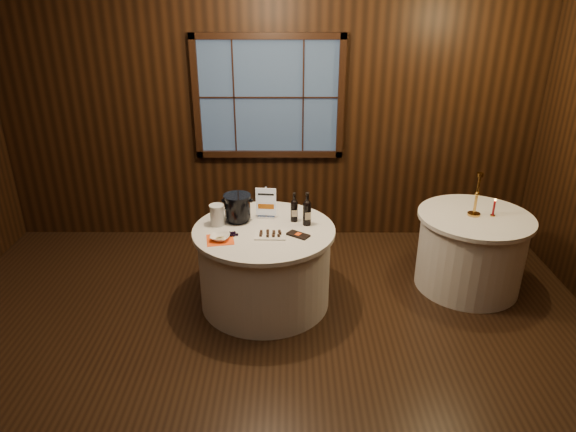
{
  "coord_description": "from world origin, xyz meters",
  "views": [
    {
      "loc": [
        0.23,
        -3.14,
        2.75
      ],
      "look_at": [
        0.22,
        0.9,
        0.94
      ],
      "focal_mm": 32.0,
      "sensor_mm": 36.0,
      "label": 1
    }
  ],
  "objects_px": {
    "glass_pitcher": "(217,215)",
    "cracker_bowl": "(220,237)",
    "side_table": "(470,251)",
    "chocolate_plate": "(270,234)",
    "brass_candlestick": "(476,200)",
    "main_table": "(265,266)",
    "grape_bunch": "(232,234)",
    "port_bottle_right": "(307,211)",
    "red_candle": "(494,209)",
    "chocolate_box": "(298,235)",
    "sign_stand": "(266,207)",
    "ice_bucket": "(238,207)",
    "port_bottle_left": "(294,209)"
  },
  "relations": [
    {
      "from": "side_table",
      "to": "port_bottle_right",
      "type": "distance_m",
      "value": 1.71
    },
    {
      "from": "port_bottle_left",
      "to": "red_candle",
      "type": "bearing_deg",
      "value": 0.95
    },
    {
      "from": "side_table",
      "to": "port_bottle_left",
      "type": "height_order",
      "value": "port_bottle_left"
    },
    {
      "from": "ice_bucket",
      "to": "chocolate_plate",
      "type": "bearing_deg",
      "value": -45.41
    },
    {
      "from": "port_bottle_left",
      "to": "ice_bucket",
      "type": "relative_size",
      "value": 1.08
    },
    {
      "from": "cracker_bowl",
      "to": "brass_candlestick",
      "type": "xyz_separation_m",
      "value": [
        2.34,
        0.53,
        0.13
      ]
    },
    {
      "from": "glass_pitcher",
      "to": "cracker_bowl",
      "type": "distance_m",
      "value": 0.32
    },
    {
      "from": "port_bottle_right",
      "to": "cracker_bowl",
      "type": "relative_size",
      "value": 1.89
    },
    {
      "from": "main_table",
      "to": "chocolate_box",
      "type": "bearing_deg",
      "value": -25.29
    },
    {
      "from": "chocolate_plate",
      "to": "glass_pitcher",
      "type": "height_order",
      "value": "glass_pitcher"
    },
    {
      "from": "chocolate_plate",
      "to": "cracker_bowl",
      "type": "relative_size",
      "value": 1.66
    },
    {
      "from": "chocolate_plate",
      "to": "cracker_bowl",
      "type": "xyz_separation_m",
      "value": [
        -0.43,
        -0.07,
        0.01
      ]
    },
    {
      "from": "ice_bucket",
      "to": "glass_pitcher",
      "type": "relative_size",
      "value": 1.32
    },
    {
      "from": "main_table",
      "to": "port_bottle_left",
      "type": "distance_m",
      "value": 0.59
    },
    {
      "from": "chocolate_plate",
      "to": "brass_candlestick",
      "type": "distance_m",
      "value": 1.97
    },
    {
      "from": "side_table",
      "to": "chocolate_plate",
      "type": "xyz_separation_m",
      "value": [
        -1.94,
        -0.45,
        0.4
      ]
    },
    {
      "from": "side_table",
      "to": "red_candle",
      "type": "distance_m",
      "value": 0.48
    },
    {
      "from": "sign_stand",
      "to": "ice_bucket",
      "type": "relative_size",
      "value": 1.19
    },
    {
      "from": "port_bottle_left",
      "to": "glass_pitcher",
      "type": "relative_size",
      "value": 1.43
    },
    {
      "from": "main_table",
      "to": "side_table",
      "type": "xyz_separation_m",
      "value": [
        2.0,
        0.3,
        0.0
      ]
    },
    {
      "from": "port_bottle_left",
      "to": "cracker_bowl",
      "type": "relative_size",
      "value": 1.68
    },
    {
      "from": "chocolate_plate",
      "to": "brass_candlestick",
      "type": "xyz_separation_m",
      "value": [
        1.91,
        0.45,
        0.14
      ]
    },
    {
      "from": "sign_stand",
      "to": "chocolate_box",
      "type": "relative_size",
      "value": 1.56
    },
    {
      "from": "cracker_bowl",
      "to": "sign_stand",
      "type": "bearing_deg",
      "value": 51.12
    },
    {
      "from": "chocolate_box",
      "to": "brass_candlestick",
      "type": "distance_m",
      "value": 1.74
    },
    {
      "from": "chocolate_plate",
      "to": "red_candle",
      "type": "height_order",
      "value": "red_candle"
    },
    {
      "from": "ice_bucket",
      "to": "glass_pitcher",
      "type": "xyz_separation_m",
      "value": [
        -0.18,
        -0.08,
        -0.04
      ]
    },
    {
      "from": "sign_stand",
      "to": "glass_pitcher",
      "type": "distance_m",
      "value": 0.46
    },
    {
      "from": "sign_stand",
      "to": "cracker_bowl",
      "type": "xyz_separation_m",
      "value": [
        -0.38,
        -0.47,
        -0.08
      ]
    },
    {
      "from": "port_bottle_left",
      "to": "glass_pitcher",
      "type": "xyz_separation_m",
      "value": [
        -0.69,
        -0.09,
        -0.02
      ]
    },
    {
      "from": "sign_stand",
      "to": "port_bottle_right",
      "type": "xyz_separation_m",
      "value": [
        0.37,
        -0.16,
        0.03
      ]
    },
    {
      "from": "port_bottle_right",
      "to": "cracker_bowl",
      "type": "xyz_separation_m",
      "value": [
        -0.75,
        -0.31,
        -0.11
      ]
    },
    {
      "from": "port_bottle_left",
      "to": "grape_bunch",
      "type": "height_order",
      "value": "port_bottle_left"
    },
    {
      "from": "sign_stand",
      "to": "ice_bucket",
      "type": "distance_m",
      "value": 0.27
    },
    {
      "from": "grape_bunch",
      "to": "glass_pitcher",
      "type": "distance_m",
      "value": 0.29
    },
    {
      "from": "port_bottle_left",
      "to": "port_bottle_right",
      "type": "height_order",
      "value": "port_bottle_right"
    },
    {
      "from": "side_table",
      "to": "chocolate_plate",
      "type": "bearing_deg",
      "value": -166.84
    },
    {
      "from": "glass_pitcher",
      "to": "chocolate_plate",
      "type": "bearing_deg",
      "value": -40.43
    },
    {
      "from": "main_table",
      "to": "port_bottle_right",
      "type": "distance_m",
      "value": 0.65
    },
    {
      "from": "ice_bucket",
      "to": "chocolate_box",
      "type": "bearing_deg",
      "value": -28.97
    },
    {
      "from": "main_table",
      "to": "grape_bunch",
      "type": "height_order",
      "value": "grape_bunch"
    },
    {
      "from": "port_bottle_right",
      "to": "red_candle",
      "type": "bearing_deg",
      "value": -7.58
    },
    {
      "from": "port_bottle_right",
      "to": "brass_candlestick",
      "type": "distance_m",
      "value": 1.6
    },
    {
      "from": "brass_candlestick",
      "to": "red_candle",
      "type": "relative_size",
      "value": 2.4
    },
    {
      "from": "glass_pitcher",
      "to": "grape_bunch",
      "type": "bearing_deg",
      "value": -70.82
    },
    {
      "from": "chocolate_plate",
      "to": "brass_candlestick",
      "type": "height_order",
      "value": "brass_candlestick"
    },
    {
      "from": "side_table",
      "to": "red_candle",
      "type": "bearing_deg",
      "value": -7.3
    },
    {
      "from": "cracker_bowl",
      "to": "red_candle",
      "type": "relative_size",
      "value": 0.94
    },
    {
      "from": "glass_pitcher",
      "to": "port_bottle_left",
      "type": "bearing_deg",
      "value": -8.04
    },
    {
      "from": "grape_bunch",
      "to": "side_table",
      "type": "bearing_deg",
      "value": 11.24
    }
  ]
}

